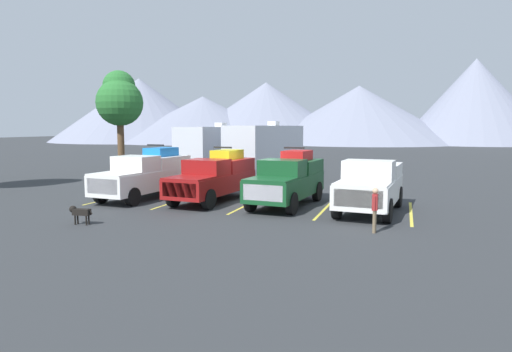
# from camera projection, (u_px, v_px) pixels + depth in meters

# --- Properties ---
(ground_plane) EXTENTS (240.00, 240.00, 0.00)m
(ground_plane) POSITION_uv_depth(u_px,v_px,m) (252.00, 203.00, 21.16)
(ground_plane) COLOR #2D3033
(pickup_truck_a) EXTENTS (2.53, 5.95, 2.66)m
(pickup_truck_a) POSITION_uv_depth(u_px,v_px,m) (146.00, 174.00, 22.55)
(pickup_truck_a) COLOR white
(pickup_truck_a) RESTS_ON ground
(pickup_truck_b) EXTENTS (2.51, 5.94, 2.59)m
(pickup_truck_b) POSITION_uv_depth(u_px,v_px,m) (215.00, 176.00, 21.65)
(pickup_truck_b) COLOR maroon
(pickup_truck_b) RESTS_ON ground
(pickup_truck_c) EXTENTS (2.52, 5.74, 2.62)m
(pickup_truck_c) POSITION_uv_depth(u_px,v_px,m) (288.00, 179.00, 20.43)
(pickup_truck_c) COLOR #144723
(pickup_truck_c) RESTS_ON ground
(pickup_truck_d) EXTENTS (2.59, 5.52, 2.22)m
(pickup_truck_d) POSITION_uv_depth(u_px,v_px,m) (371.00, 185.00, 18.76)
(pickup_truck_d) COLOR white
(pickup_truck_d) RESTS_ON ground
(lot_stripe_a) EXTENTS (0.12, 5.50, 0.01)m
(lot_stripe_a) POSITION_uv_depth(u_px,v_px,m) (119.00, 196.00, 23.07)
(lot_stripe_a) COLOR gold
(lot_stripe_a) RESTS_ON ground
(lot_stripe_b) EXTENTS (0.12, 5.50, 0.01)m
(lot_stripe_b) POSITION_uv_depth(u_px,v_px,m) (181.00, 200.00, 21.96)
(lot_stripe_b) COLOR gold
(lot_stripe_b) RESTS_ON ground
(lot_stripe_c) EXTENTS (0.12, 5.50, 0.01)m
(lot_stripe_c) POSITION_uv_depth(u_px,v_px,m) (249.00, 204.00, 20.84)
(lot_stripe_c) COLOR gold
(lot_stripe_c) RESTS_ON ground
(lot_stripe_d) EXTENTS (0.12, 5.50, 0.01)m
(lot_stripe_d) POSITION_uv_depth(u_px,v_px,m) (326.00, 208.00, 19.73)
(lot_stripe_d) COLOR gold
(lot_stripe_d) RESTS_ON ground
(lot_stripe_e) EXTENTS (0.12, 5.50, 0.01)m
(lot_stripe_e) POSITION_uv_depth(u_px,v_px,m) (411.00, 213.00, 18.62)
(lot_stripe_e) COLOR gold
(lot_stripe_e) RESTS_ON ground
(camper_trailer_a) EXTENTS (3.22, 7.74, 3.86)m
(camper_trailer_a) POSITION_uv_depth(u_px,v_px,m) (214.00, 149.00, 31.20)
(camper_trailer_a) COLOR silver
(camper_trailer_a) RESTS_ON ground
(camper_trailer_b) EXTENTS (3.39, 9.28, 3.94)m
(camper_trailer_b) POSITION_uv_depth(u_px,v_px,m) (266.00, 149.00, 30.14)
(camper_trailer_b) COLOR silver
(camper_trailer_b) RESTS_ON ground
(person_a) EXTENTS (0.21, 0.34, 1.53)m
(person_a) POSITION_uv_depth(u_px,v_px,m) (375.00, 207.00, 15.09)
(person_a) COLOR #726047
(person_a) RESTS_ON ground
(dog) EXTENTS (0.93, 0.31, 0.69)m
(dog) POSITION_uv_depth(u_px,v_px,m) (79.00, 212.00, 16.41)
(dog) COLOR black
(dog) RESTS_ON ground
(tree_a) EXTENTS (3.48, 3.48, 7.81)m
(tree_a) POSITION_uv_depth(u_px,v_px,m) (119.00, 99.00, 33.71)
(tree_a) COLOR brown
(tree_a) RESTS_ON ground
(mountain_ridge) EXTENTS (158.55, 51.95, 17.48)m
(mountain_ridge) POSITION_uv_depth(u_px,v_px,m) (383.00, 110.00, 96.17)
(mountain_ridge) COLOR gray
(mountain_ridge) RESTS_ON ground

